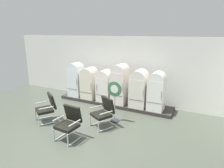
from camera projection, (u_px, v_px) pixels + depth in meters
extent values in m
cube|color=#464C41|center=(69.00, 137.00, 5.83)|extent=(12.00, 10.00, 0.05)
cube|color=silver|center=(120.00, 69.00, 8.60)|extent=(11.76, 0.12, 2.86)
cube|color=#47443F|center=(120.00, 45.00, 8.31)|extent=(11.76, 0.07, 0.06)
cube|color=#302B29|center=(114.00, 102.00, 8.41)|extent=(5.04, 0.95, 0.13)
cube|color=white|center=(76.00, 83.00, 8.92)|extent=(0.61, 0.60, 1.26)
cylinder|color=white|center=(76.00, 69.00, 8.76)|extent=(0.61, 0.59, 0.61)
cube|color=#383838|center=(72.00, 89.00, 8.72)|extent=(0.56, 0.01, 0.01)
cylinder|color=silver|center=(76.00, 82.00, 8.50)|extent=(0.02, 0.02, 0.28)
cube|color=silver|center=(90.00, 86.00, 8.65)|extent=(0.64, 0.64, 1.08)
cylinder|color=silver|center=(89.00, 75.00, 8.51)|extent=(0.64, 0.63, 0.64)
cube|color=#383838|center=(86.00, 93.00, 8.42)|extent=(0.59, 0.01, 0.01)
cylinder|color=silver|center=(90.00, 86.00, 8.21)|extent=(0.02, 0.02, 0.28)
cube|color=silver|center=(105.00, 89.00, 8.30)|extent=(0.60, 0.62, 1.06)
cylinder|color=silver|center=(105.00, 77.00, 8.16)|extent=(0.60, 0.61, 0.60)
cube|color=#383838|center=(101.00, 95.00, 8.08)|extent=(0.55, 0.01, 0.01)
cylinder|color=silver|center=(96.00, 87.00, 8.09)|extent=(0.02, 0.02, 0.28)
cube|color=silver|center=(120.00, 88.00, 7.99)|extent=(0.60, 0.69, 1.35)
cylinder|color=silver|center=(120.00, 72.00, 7.81)|extent=(0.60, 0.68, 0.60)
cube|color=#383838|center=(116.00, 96.00, 7.75)|extent=(0.55, 0.01, 0.01)
cylinder|color=silver|center=(122.00, 87.00, 7.53)|extent=(0.02, 0.02, 0.28)
cube|color=silver|center=(139.00, 92.00, 7.64)|extent=(0.65, 0.67, 1.17)
cylinder|color=silver|center=(139.00, 78.00, 7.49)|extent=(0.65, 0.66, 0.65)
cube|color=#383838|center=(136.00, 100.00, 7.40)|extent=(0.59, 0.01, 0.01)
cylinder|color=silver|center=(143.00, 92.00, 7.19)|extent=(0.02, 0.02, 0.28)
cube|color=white|center=(156.00, 95.00, 7.30)|extent=(0.60, 0.60, 1.19)
cylinder|color=white|center=(157.00, 80.00, 7.15)|extent=(0.60, 0.59, 0.60)
cube|color=#383838|center=(154.00, 103.00, 7.10)|extent=(0.55, 0.01, 0.01)
cylinder|color=silver|center=(161.00, 95.00, 6.89)|extent=(0.02, 0.02, 0.28)
cylinder|color=silver|center=(44.00, 118.00, 6.99)|extent=(0.33, 0.51, 0.04)
cylinder|color=silver|center=(36.00, 115.00, 6.81)|extent=(0.06, 0.06, 0.36)
cylinder|color=silver|center=(47.00, 124.00, 6.55)|extent=(0.33, 0.51, 0.04)
cylinder|color=silver|center=(39.00, 121.00, 6.37)|extent=(0.06, 0.06, 0.36)
cube|color=black|center=(44.00, 110.00, 6.67)|extent=(0.76, 0.74, 0.09)
cube|color=black|center=(52.00, 100.00, 6.73)|extent=(0.58, 0.45, 0.51)
cylinder|color=silver|center=(42.00, 102.00, 6.87)|extent=(0.28, 0.42, 0.04)
cylinder|color=silver|center=(46.00, 108.00, 6.37)|extent=(0.28, 0.42, 0.04)
cylinder|color=silver|center=(97.00, 123.00, 6.59)|extent=(0.30, 0.52, 0.04)
cylinder|color=silver|center=(90.00, 120.00, 6.40)|extent=(0.05, 0.05, 0.36)
cylinder|color=silver|center=(106.00, 129.00, 6.17)|extent=(0.30, 0.52, 0.04)
cylinder|color=silver|center=(99.00, 127.00, 5.98)|extent=(0.05, 0.05, 0.36)
cube|color=black|center=(101.00, 115.00, 6.28)|extent=(0.75, 0.72, 0.09)
cube|color=black|center=(108.00, 105.00, 6.35)|extent=(0.59, 0.42, 0.51)
cylinder|color=silver|center=(96.00, 107.00, 6.47)|extent=(0.25, 0.43, 0.04)
cylinder|color=silver|center=(106.00, 113.00, 5.99)|extent=(0.25, 0.43, 0.04)
cylinder|color=silver|center=(61.00, 136.00, 5.76)|extent=(0.08, 0.57, 0.04)
cylinder|color=silver|center=(54.00, 135.00, 5.49)|extent=(0.04, 0.04, 0.36)
cylinder|color=silver|center=(75.00, 141.00, 5.49)|extent=(0.08, 0.57, 0.04)
cylinder|color=silver|center=(68.00, 140.00, 5.23)|extent=(0.04, 0.04, 0.36)
cube|color=black|center=(67.00, 126.00, 5.52)|extent=(0.61, 0.56, 0.09)
cube|color=black|center=(73.00, 113.00, 5.67)|extent=(0.58, 0.21, 0.51)
cylinder|color=silver|center=(59.00, 118.00, 5.62)|extent=(0.07, 0.47, 0.04)
cylinder|color=silver|center=(75.00, 123.00, 5.32)|extent=(0.07, 0.47, 0.04)
cylinder|color=#2D2D30|center=(115.00, 120.00, 6.81)|extent=(0.32, 0.32, 0.03)
cylinder|color=silver|center=(115.00, 105.00, 6.65)|extent=(0.04, 0.04, 1.15)
cylinder|color=#2C6E45|center=(114.00, 89.00, 6.48)|extent=(0.52, 0.02, 0.52)
cylinder|color=white|center=(114.00, 89.00, 6.47)|extent=(0.28, 0.00, 0.28)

